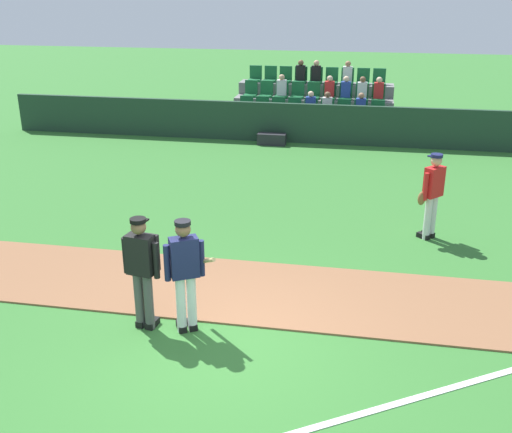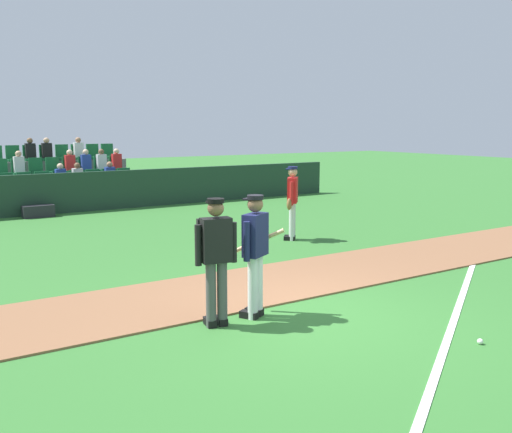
{
  "view_description": "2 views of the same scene",
  "coord_description": "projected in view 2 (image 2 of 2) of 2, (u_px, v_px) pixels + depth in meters",
  "views": [
    {
      "loc": [
        1.91,
        -7.13,
        4.84
      ],
      "look_at": [
        0.22,
        1.88,
        1.29
      ],
      "focal_mm": 42.42,
      "sensor_mm": 36.0,
      "label": 1
    },
    {
      "loc": [
        -4.8,
        -6.31,
        2.71
      ],
      "look_at": [
        0.92,
        2.55,
        1.04
      ],
      "focal_mm": 40.36,
      "sensor_mm": 36.0,
      "label": 2
    }
  ],
  "objects": [
    {
      "name": "dugout_fence",
      "position": [
        70.0,
        193.0,
        18.04
      ],
      "size": [
        20.0,
        0.16,
        1.26
      ],
      "primitive_type": "cube",
      "color": "#1E3828",
      "rests_on": "ground"
    },
    {
      "name": "stadium_bleachers",
      "position": [
        55.0,
        187.0,
        19.61
      ],
      "size": [
        5.55,
        2.95,
        2.3
      ],
      "color": "slate",
      "rests_on": "ground"
    },
    {
      "name": "foul_line_chalk",
      "position": [
        463.0,
        292.0,
        9.42
      ],
      "size": [
        10.15,
        6.57,
        0.01
      ],
      "primitive_type": "cube",
      "rotation": [
        0.0,
        0.0,
        0.57
      ],
      "color": "white",
      "rests_on": "ground"
    },
    {
      "name": "batter_navy_jersey",
      "position": [
        255.0,
        251.0,
        8.08
      ],
      "size": [
        0.74,
        0.7,
        1.76
      ],
      "color": "white",
      "rests_on": "ground"
    },
    {
      "name": "runner_red_jersey",
      "position": [
        292.0,
        200.0,
        13.62
      ],
      "size": [
        0.54,
        0.51,
        1.76
      ],
      "color": "silver",
      "rests_on": "ground"
    },
    {
      "name": "baseball",
      "position": [
        480.0,
        341.0,
        7.2
      ],
      "size": [
        0.07,
        0.07,
        0.07
      ],
      "primitive_type": "sphere",
      "color": "white",
      "rests_on": "ground"
    },
    {
      "name": "infield_dirt_path",
      "position": [
        238.0,
        288.0,
        9.64
      ],
      "size": [
        28.0,
        2.21,
        0.03
      ],
      "primitive_type": "cube",
      "color": "brown",
      "rests_on": "ground"
    },
    {
      "name": "equipment_bag",
      "position": [
        38.0,
        211.0,
        17.16
      ],
      "size": [
        0.9,
        0.36,
        0.36
      ],
      "primitive_type": "cube",
      "color": "#232328",
      "rests_on": "ground"
    },
    {
      "name": "umpire_home_plate",
      "position": [
        216.0,
        254.0,
        7.72
      ],
      "size": [
        0.58,
        0.35,
        1.76
      ],
      "color": "#4C4C4C",
      "rests_on": "ground"
    },
    {
      "name": "ground_plane",
      "position": [
        299.0,
        317.0,
        8.23
      ],
      "size": [
        80.0,
        80.0,
        0.0
      ],
      "primitive_type": "plane",
      "color": "#33702D"
    }
  ]
}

